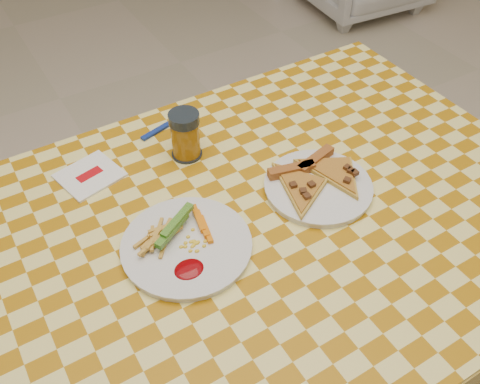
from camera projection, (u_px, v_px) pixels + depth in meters
name	position (u px, v px, depth m)	size (l,w,h in m)	color
table	(252.00, 246.00, 1.09)	(1.28, 0.88, 0.76)	silver
plate_left	(187.00, 247.00, 0.99)	(0.24, 0.24, 0.01)	silver
plate_right	(318.00, 187.00, 1.10)	(0.22, 0.22, 0.01)	silver
fries_veggies	(178.00, 238.00, 0.98)	(0.16, 0.15, 0.04)	gold
pizza_slices	(315.00, 178.00, 1.10)	(0.25, 0.22, 0.02)	gold
drink_glass	(185.00, 135.00, 1.15)	(0.07, 0.07, 0.11)	black
napkin	(90.00, 175.00, 1.13)	(0.14, 0.13, 0.01)	white
fork	(169.00, 124.00, 1.26)	(0.16, 0.06, 0.01)	navy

